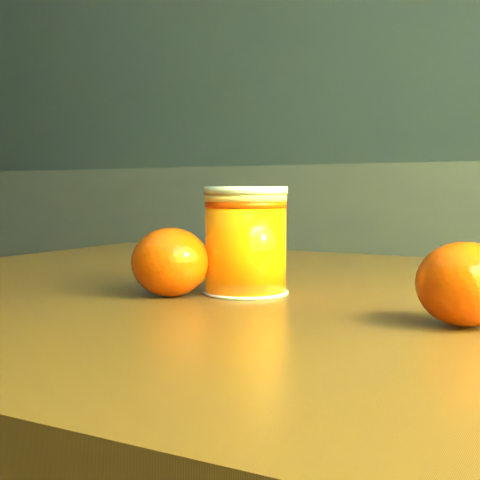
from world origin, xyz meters
The scene contains 5 objects.
kitchen_counter centered at (0.00, 1.45, 0.45)m, with size 3.15×0.60×0.90m, color #494A4E.
table centered at (0.95, 0.27, 0.66)m, with size 1.06×0.79×0.75m.
juice_glass centered at (0.88, 0.23, 0.80)m, with size 0.07×0.07×0.09m.
orange_front centered at (0.83, 0.19, 0.78)m, with size 0.07×0.07×0.06m, color #E34304.
orange_back centered at (1.08, 0.20, 0.78)m, with size 0.06×0.06×0.06m, color #E34304.
Camera 1 is at (1.20, -0.25, 0.85)m, focal length 50.00 mm.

